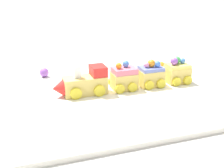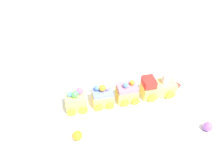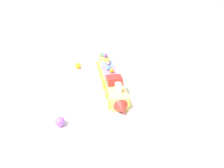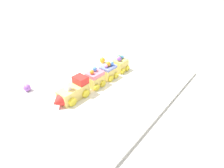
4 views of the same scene
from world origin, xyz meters
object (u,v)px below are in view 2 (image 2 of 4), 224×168
(cake_car_lemon, at_px, (76,101))
(gumball_purple, at_px, (208,127))
(cake_train_locomotive, at_px, (160,87))
(gumball_orange, at_px, (77,136))
(cake_car_blueberry, at_px, (103,97))
(cake_car_strawberry, at_px, (128,92))

(cake_car_lemon, relative_size, gumball_purple, 2.71)
(cake_train_locomotive, relative_size, gumball_orange, 5.02)
(cake_car_lemon, bearing_deg, cake_car_blueberry, 0.26)
(cake_car_strawberry, relative_size, gumball_orange, 2.76)
(cake_car_blueberry, distance_m, gumball_purple, 0.31)
(cake_car_lemon, bearing_deg, gumball_purple, -26.01)
(cake_train_locomotive, relative_size, cake_car_strawberry, 1.82)
(gumball_purple, distance_m, gumball_orange, 0.36)
(cake_train_locomotive, xyz_separation_m, cake_car_strawberry, (-0.11, -0.00, 0.00))
(cake_train_locomotive, height_order, cake_car_lemon, cake_train_locomotive)
(cake_car_strawberry, bearing_deg, gumball_orange, -146.66)
(cake_train_locomotive, xyz_separation_m, cake_car_lemon, (-0.27, -0.00, 0.00))
(cake_train_locomotive, distance_m, cake_car_strawberry, 0.11)
(cake_train_locomotive, distance_m, gumball_orange, 0.31)
(cake_car_strawberry, xyz_separation_m, cake_car_lemon, (-0.16, -0.00, 0.00))
(cake_car_strawberry, height_order, cake_car_blueberry, cake_car_strawberry)
(cake_car_strawberry, height_order, gumball_orange, cake_car_strawberry)
(gumball_purple, bearing_deg, cake_car_lemon, 154.15)
(cake_car_blueberry, height_order, cake_car_lemon, same)
(cake_car_strawberry, distance_m, cake_car_blueberry, 0.08)
(gumball_purple, bearing_deg, cake_car_blueberry, 147.55)
(cake_car_blueberry, xyz_separation_m, gumball_orange, (-0.09, -0.12, -0.01))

